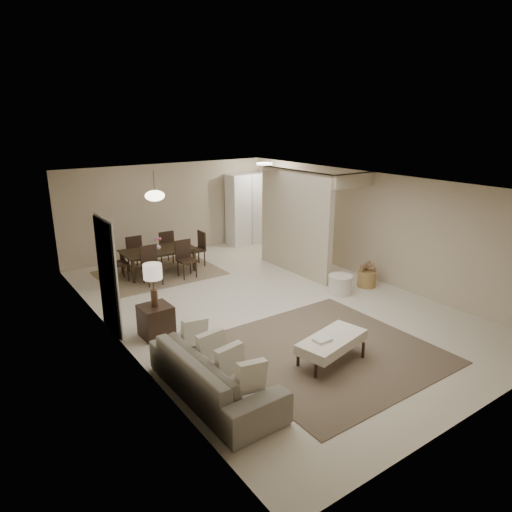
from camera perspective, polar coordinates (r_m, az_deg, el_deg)
floor at (r=9.46m, az=1.09°, el=-5.98°), size 9.00×9.00×0.00m
ceiling at (r=8.79m, az=1.18°, el=9.20°), size 9.00×9.00×0.00m
back_wall at (r=12.86m, az=-10.81°, el=5.77°), size 6.00×0.00×6.00m
left_wall at (r=7.74m, az=-17.13°, el=-2.17°), size 0.00×9.00×9.00m
right_wall at (r=11.03m, az=13.87°, el=3.72°), size 0.00×9.00×9.00m
partition at (r=11.07m, az=4.87°, el=4.21°), size 0.15×2.50×2.50m
doorway at (r=8.37m, az=-18.10°, el=-2.50°), size 0.04×0.90×2.04m
pantry_cabinet at (r=13.71m, az=-1.15°, el=5.91°), size 1.20×0.55×2.10m
flush_light at (r=12.71m, az=1.06°, el=11.45°), size 0.44×0.44×0.05m
living_rug at (r=7.76m, az=8.85°, el=-11.59°), size 3.20×3.20×0.01m
sofa at (r=6.48m, az=-5.25°, el=-14.31°), size 2.32×0.94×0.67m
ottoman_bench at (r=7.29m, az=9.46°, el=-10.58°), size 1.30×0.80×0.43m
side_table at (r=8.22m, az=-12.39°, el=-7.94°), size 0.53×0.53×0.57m
table_lamp at (r=7.91m, az=-12.77°, el=-2.37°), size 0.32×0.32×0.76m
round_pouf at (r=10.09m, az=10.46°, el=-3.54°), size 0.52×0.52×0.40m
wicker_basket at (r=10.63m, az=13.67°, el=-2.79°), size 0.53×0.53×0.36m
dining_rug at (r=11.49m, az=-11.93°, el=-2.08°), size 2.80×2.10×0.01m
dining_table at (r=11.40m, az=-12.02°, el=-0.66°), size 1.74×0.99×0.61m
dining_chairs at (r=11.36m, az=-12.07°, el=0.03°), size 2.41×1.76×0.90m
vase at (r=11.29m, az=-12.14°, el=1.16°), size 0.15×0.15×0.15m
yellow_mat at (r=12.11m, az=7.43°, el=-0.85°), size 0.94×0.59×0.01m
pendant_light at (r=11.03m, az=-12.54°, el=7.37°), size 0.46×0.46×0.71m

